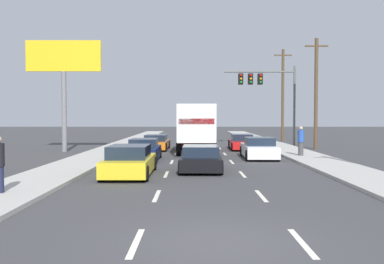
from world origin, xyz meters
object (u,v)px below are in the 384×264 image
(traffic_signal_mast, at_px, (262,85))
(pedestrian_near_corner, at_px, (300,141))
(car_navy, at_px, (143,151))
(roadside_billboard, at_px, (63,69))
(car_yellow, at_px, (129,162))
(utility_pole_far, at_px, (282,94))
(car_orange, at_px, (156,143))
(utility_pole_mid, at_px, (316,92))
(car_red, at_px, (241,142))
(box_truck, at_px, (196,126))
(car_black, at_px, (200,159))
(car_white, at_px, (258,149))

(traffic_signal_mast, xyz_separation_m, pedestrian_near_corner, (0.58, -10.84, -4.31))
(car_navy, distance_m, traffic_signal_mast, 16.22)
(roadside_billboard, distance_m, pedestrian_near_corner, 17.43)
(car_yellow, relative_size, utility_pole_far, 0.49)
(car_orange, height_order, car_yellow, car_yellow)
(car_navy, bearing_deg, traffic_signal_mast, 54.23)
(utility_pole_mid, height_order, pedestrian_near_corner, utility_pole_mid)
(traffic_signal_mast, bearing_deg, car_red, -118.02)
(car_yellow, bearing_deg, roadside_billboard, 118.50)
(pedestrian_near_corner, bearing_deg, car_red, 114.74)
(box_truck, xyz_separation_m, traffic_signal_mast, (5.93, 7.47, 3.43))
(car_yellow, distance_m, roadside_billboard, 14.85)
(car_navy, xyz_separation_m, pedestrian_near_corner, (9.64, 1.74, 0.46))
(utility_pole_mid, bearing_deg, traffic_signal_mast, 129.35)
(utility_pole_mid, bearing_deg, car_black, -126.15)
(pedestrian_near_corner, bearing_deg, utility_pole_far, 81.51)
(box_truck, xyz_separation_m, utility_pole_far, (8.99, 13.22, 2.92))
(car_orange, xyz_separation_m, box_truck, (3.08, -2.68, 1.38))
(car_orange, height_order, car_white, car_white)
(car_black, bearing_deg, pedestrian_near_corner, 43.72)
(box_truck, bearing_deg, pedestrian_near_corner, -27.34)
(car_navy, distance_m, utility_pole_far, 22.37)
(car_black, xyz_separation_m, roadside_billboard, (-9.74, 10.44, 5.45))
(car_orange, xyz_separation_m, traffic_signal_mast, (9.02, 4.80, 4.81))
(car_red, xyz_separation_m, utility_pole_far, (5.42, 10.19, 4.30))
(car_black, bearing_deg, car_yellow, -151.39)
(car_yellow, xyz_separation_m, traffic_signal_mast, (8.96, 18.67, 4.75))
(car_black, bearing_deg, box_truck, 90.67)
(car_yellow, bearing_deg, pedestrian_near_corner, 39.38)
(traffic_signal_mast, xyz_separation_m, utility_pole_mid, (3.47, -4.24, -0.89))
(car_orange, height_order, roadside_billboard, roadside_billboard)
(car_orange, distance_m, car_black, 12.57)
(car_black, height_order, car_red, car_black)
(car_black, distance_m, utility_pole_far, 24.75)
(car_white, distance_m, roadside_billboard, 15.26)
(box_truck, distance_m, utility_pole_mid, 10.27)
(car_black, height_order, pedestrian_near_corner, pedestrian_near_corner)
(box_truck, height_order, roadside_billboard, roadside_billboard)
(car_orange, bearing_deg, box_truck, -40.95)
(box_truck, height_order, pedestrian_near_corner, box_truck)
(car_yellow, height_order, roadside_billboard, roadside_billboard)
(car_black, bearing_deg, car_white, 56.77)
(car_red, bearing_deg, car_orange, -176.98)
(car_yellow, xyz_separation_m, roadside_billboard, (-6.60, 12.16, 5.39))
(car_navy, relative_size, roadside_billboard, 0.51)
(car_white, bearing_deg, roadside_billboard, 160.34)
(car_red, bearing_deg, car_navy, -129.47)
(car_orange, xyz_separation_m, pedestrian_near_corner, (9.59, -6.04, 0.50))
(car_orange, relative_size, car_white, 0.95)
(car_navy, bearing_deg, box_truck, 58.48)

